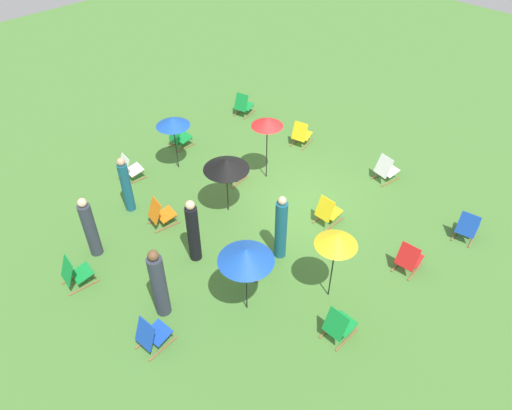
% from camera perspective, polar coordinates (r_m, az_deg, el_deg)
% --- Properties ---
extents(ground_plane, '(40.00, 40.00, 0.00)m').
position_cam_1_polar(ground_plane, '(13.68, 3.55, 0.71)').
color(ground_plane, '#477A33').
extents(deckchair_0, '(0.49, 0.77, 0.83)m').
position_cam_1_polar(deckchair_0, '(12.83, 8.59, -0.77)').
color(deckchair_0, olive).
rests_on(deckchair_0, ground).
extents(deckchair_1, '(0.53, 0.79, 0.83)m').
position_cam_1_polar(deckchair_1, '(12.03, 17.84, -6.10)').
color(deckchair_1, olive).
rests_on(deckchair_1, ground).
extents(deckchair_2, '(0.57, 0.82, 0.83)m').
position_cam_1_polar(deckchair_2, '(14.68, -14.93, 4.20)').
color(deckchair_2, olive).
rests_on(deckchair_2, ground).
extents(deckchair_3, '(0.52, 0.78, 0.83)m').
position_cam_1_polar(deckchair_3, '(15.85, -9.15, 8.08)').
color(deckchair_3, olive).
rests_on(deckchair_3, ground).
extents(deckchair_4, '(0.57, 0.81, 0.83)m').
position_cam_1_polar(deckchair_4, '(14.13, -2.78, 4.14)').
color(deckchair_4, olive).
rests_on(deckchair_4, ground).
extents(deckchair_5, '(0.48, 0.76, 0.83)m').
position_cam_1_polar(deckchair_5, '(10.40, 9.89, -13.99)').
color(deckchair_5, olive).
rests_on(deckchair_5, ground).
extents(deckchair_6, '(0.53, 0.79, 0.83)m').
position_cam_1_polar(deckchair_6, '(10.34, -12.35, -14.92)').
color(deckchair_6, olive).
rests_on(deckchair_6, ground).
extents(deckchair_7, '(0.57, 0.81, 0.83)m').
position_cam_1_polar(deckchair_7, '(11.91, -20.85, -7.62)').
color(deckchair_7, olive).
rests_on(deckchair_7, ground).
extents(deckchair_9, '(0.65, 0.85, 0.83)m').
position_cam_1_polar(deckchair_9, '(15.85, 5.46, 8.43)').
color(deckchair_9, olive).
rests_on(deckchair_9, ground).
extents(deckchair_10, '(0.60, 0.83, 0.83)m').
position_cam_1_polar(deckchair_10, '(13.39, 23.98, -2.41)').
color(deckchair_10, olive).
rests_on(deckchair_10, ground).
extents(deckchair_11, '(0.60, 0.83, 0.83)m').
position_cam_1_polar(deckchair_11, '(12.87, -11.36, -1.03)').
color(deckchair_11, olive).
rests_on(deckchair_11, ground).
extents(deckchair_12, '(0.64, 0.85, 0.83)m').
position_cam_1_polar(deckchair_12, '(11.43, -0.18, -6.57)').
color(deckchair_12, olive).
rests_on(deckchair_12, ground).
extents(deckchair_13, '(0.61, 0.84, 0.83)m').
position_cam_1_polar(deckchair_13, '(14.68, 15.31, 4.13)').
color(deckchair_13, olive).
rests_on(deckchair_13, ground).
extents(deckchair_14, '(0.64, 0.85, 0.83)m').
position_cam_1_polar(deckchair_14, '(17.47, -1.52, 11.87)').
color(deckchair_14, olive).
rests_on(deckchair_14, ground).
extents(umbrella_0, '(0.91, 0.91, 2.02)m').
position_cam_1_polar(umbrella_0, '(13.46, 1.35, 9.88)').
color(umbrella_0, black).
rests_on(umbrella_0, ground).
extents(umbrella_1, '(0.92, 0.92, 1.94)m').
position_cam_1_polar(umbrella_1, '(10.03, 9.63, -4.09)').
color(umbrella_1, black).
rests_on(umbrella_1, ground).
extents(umbrella_2, '(1.00, 1.00, 1.75)m').
position_cam_1_polar(umbrella_2, '(14.22, -9.94, 9.78)').
color(umbrella_2, black).
rests_on(umbrella_2, ground).
extents(umbrella_3, '(1.19, 1.19, 1.87)m').
position_cam_1_polar(umbrella_3, '(9.69, -1.22, -6.00)').
color(umbrella_3, black).
rests_on(umbrella_3, ground).
extents(umbrella_4, '(1.22, 1.22, 1.72)m').
position_cam_1_polar(umbrella_4, '(12.35, -3.60, 4.90)').
color(umbrella_4, black).
rests_on(umbrella_4, ground).
extents(person_0, '(0.41, 0.41, 1.87)m').
position_cam_1_polar(person_0, '(11.45, 3.00, -2.84)').
color(person_0, '#195972').
rests_on(person_0, ground).
extents(person_1, '(0.43, 0.43, 1.91)m').
position_cam_1_polar(person_1, '(10.43, -11.54, -9.29)').
color(person_1, '#333847').
rests_on(person_1, ground).
extents(person_2, '(0.42, 0.42, 1.83)m').
position_cam_1_polar(person_2, '(11.47, -7.52, -3.20)').
color(person_2, black).
rests_on(person_2, ground).
extents(person_3, '(0.38, 0.38, 1.71)m').
position_cam_1_polar(person_3, '(13.28, -15.28, 2.27)').
color(person_3, '#195972').
rests_on(person_3, ground).
extents(person_4, '(0.40, 0.40, 1.75)m').
position_cam_1_polar(person_4, '(12.21, -19.25, -2.65)').
color(person_4, '#333847').
rests_on(person_4, ground).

